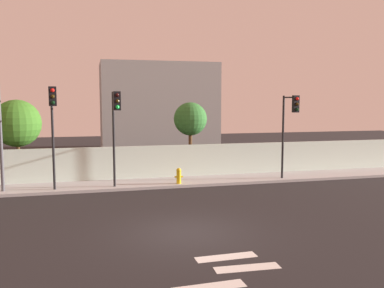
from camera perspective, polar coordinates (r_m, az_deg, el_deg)
ground_plane at (r=14.12m, az=-0.68°, el=-12.32°), size 80.00×80.00×0.00m
sidewalk at (r=21.91m, az=-5.69°, el=-5.51°), size 36.00×2.40×0.15m
perimeter_wall at (r=23.00m, az=-6.19°, el=-2.50°), size 36.00×0.18×1.80m
crosswalk_marking at (r=10.52m, az=6.01°, el=-18.98°), size 3.14×3.88×0.01m
traffic_light_left at (r=22.59m, az=13.56°, el=3.49°), size 0.39×1.35×4.60m
traffic_light_center at (r=20.12m, az=-10.70°, el=3.55°), size 0.37×1.22×4.76m
traffic_light_right at (r=20.24m, az=-18.96°, el=3.72°), size 0.37×1.07×4.97m
fire_hydrant at (r=21.29m, az=-1.87°, el=-4.41°), size 0.44×0.26×0.82m
roadside_tree_midleft at (r=24.16m, az=-23.35°, el=2.66°), size 2.59×2.59×4.54m
roadside_tree_midright at (r=24.56m, az=-0.24°, el=3.47°), size 2.01×2.01×4.39m
low_building_distant at (r=37.02m, az=-4.82°, el=5.14°), size 10.10×6.00×7.78m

